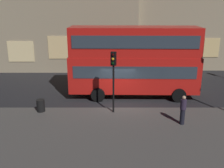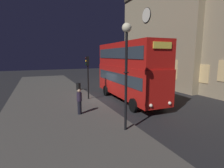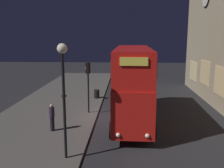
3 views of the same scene
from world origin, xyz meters
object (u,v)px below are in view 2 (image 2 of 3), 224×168
at_px(double_decker_bus, 128,69).
at_px(street_lamp, 126,55).
at_px(traffic_light_near_kerb, 88,69).
at_px(litter_bin, 78,86).
at_px(pedestrian, 79,101).

relative_size(double_decker_bus, street_lamp, 1.72).
xyz_separation_m(traffic_light_near_kerb, street_lamp, (7.69, -0.04, 1.25)).
bearing_deg(litter_bin, pedestrian, -12.12).
bearing_deg(traffic_light_near_kerb, litter_bin, -166.07).
bearing_deg(street_lamp, pedestrian, -154.42).
xyz_separation_m(double_decker_bus, traffic_light_near_kerb, (-1.57, -3.45, -0.00)).
xyz_separation_m(double_decker_bus, pedestrian, (2.49, -5.22, -1.96)).
bearing_deg(double_decker_bus, traffic_light_near_kerb, -113.32).
height_order(double_decker_bus, traffic_light_near_kerb, double_decker_bus).
xyz_separation_m(double_decker_bus, litter_bin, (-6.37, -3.32, -2.47)).
bearing_deg(litter_bin, traffic_light_near_kerb, -1.51).
bearing_deg(pedestrian, double_decker_bus, 150.88).
height_order(traffic_light_near_kerb, litter_bin, traffic_light_near_kerb).
relative_size(traffic_light_near_kerb, street_lamp, 0.70).
relative_size(street_lamp, litter_bin, 7.00).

